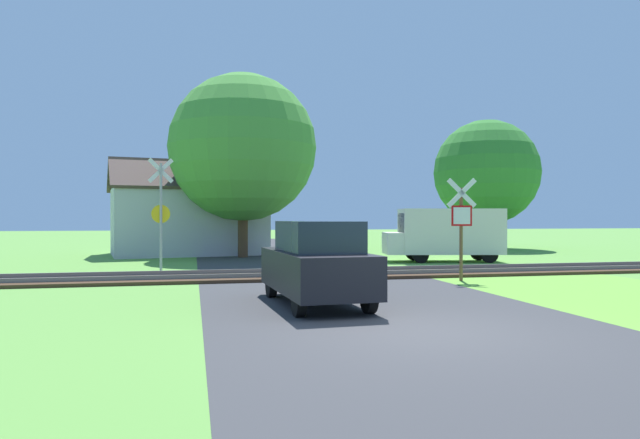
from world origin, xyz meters
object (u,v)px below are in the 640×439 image
object	(u,v)px
house	(188,219)
tree_far	(486,172)
tree_center	(243,148)
crossing_sign_far	(161,208)
stop_sign_near	(461,222)
parked_car	(316,263)
mail_truck	(446,232)

from	to	relation	value
house	tree_far	xyz separation A→B (m)	(17.55, 1.47, 2.81)
house	tree_center	xyz separation A→B (m)	(2.54, -2.92, 3.36)
crossing_sign_far	tree_center	xyz separation A→B (m)	(3.39, 6.48, 2.97)
tree_center	stop_sign_near	bearing A→B (deg)	-65.10
crossing_sign_far	parked_car	world-z (taller)	crossing_sign_far
tree_center	tree_far	bearing A→B (deg)	16.29
tree_center	mail_truck	size ratio (longest dim) A/B	1.67
house	mail_truck	world-z (taller)	house
tree_center	crossing_sign_far	bearing A→B (deg)	-117.60
tree_far	mail_truck	bearing A→B (deg)	-127.19
stop_sign_near	crossing_sign_far	xyz separation A→B (m)	(-8.77, 5.14, 0.45)
tree_far	parked_car	xyz separation A→B (m)	(-14.74, -19.57, -3.72)
crossing_sign_far	parked_car	bearing A→B (deg)	-75.80
stop_sign_near	tree_center	bearing A→B (deg)	-53.37
mail_truck	parked_car	world-z (taller)	mail_truck
mail_truck	tree_center	bearing A→B (deg)	72.12
parked_car	tree_far	bearing A→B (deg)	49.83
house	tree_far	world-z (taller)	tree_far
parked_car	house	bearing A→B (deg)	95.65
tree_center	tree_far	world-z (taller)	tree_center
crossing_sign_far	tree_far	distance (m)	21.49
tree_center	tree_far	size ratio (longest dim) A/B	1.11
stop_sign_near	tree_far	distance (m)	18.88
stop_sign_near	tree_center	distance (m)	13.25
stop_sign_near	tree_center	world-z (taller)	tree_center
crossing_sign_far	tree_far	size ratio (longest dim) A/B	0.51
house	tree_center	bearing A→B (deg)	-58.37
stop_sign_near	house	world-z (taller)	house
stop_sign_near	mail_truck	bearing A→B (deg)	-100.06
mail_truck	crossing_sign_far	bearing A→B (deg)	110.60
stop_sign_near	tree_far	xyz separation A→B (m)	(9.62, 16.00, 2.87)
house	tree_center	distance (m)	5.13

